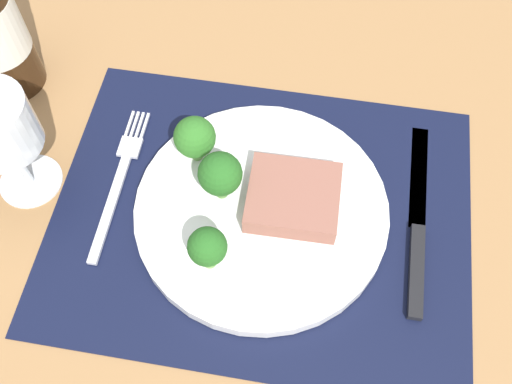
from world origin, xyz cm
name	(u,v)px	position (x,y,z in cm)	size (l,w,h in cm)	color
ground_plane	(261,222)	(0.00, 0.00, -1.50)	(140.00, 110.00, 3.00)	#996D42
placemat	(261,215)	(0.00, 0.00, 0.15)	(43.74, 34.04, 0.30)	black
plate	(261,211)	(0.00, 0.00, 1.10)	(26.37, 26.37, 1.60)	white
steak	(293,197)	(3.11, 1.00, 3.11)	(9.26, 8.28, 2.43)	#8C5647
broccoli_near_fork	(195,138)	(-7.83, 5.04, 5.43)	(4.42, 4.42, 5.82)	#6B994C
broccoli_back_left	(220,174)	(-4.34, 0.95, 5.68)	(4.51, 4.51, 6.14)	#5B8942
broccoli_front_edge	(207,247)	(-4.01, -6.88, 5.38)	(3.81, 3.81, 5.56)	#6B994C
fork	(119,180)	(-15.90, 1.42, 0.55)	(2.40, 19.20, 0.50)	silver
knife	(418,231)	(16.27, 0.53, 0.60)	(1.80, 23.00, 0.80)	black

